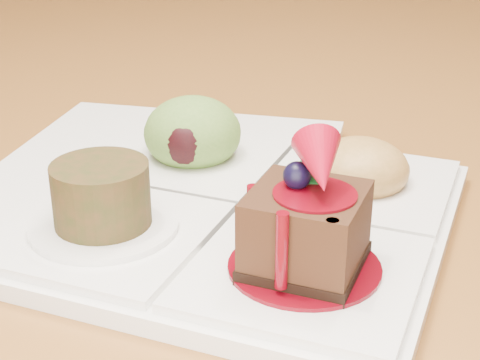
# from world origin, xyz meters

# --- Properties ---
(dining_table) EXTENTS (1.00, 1.80, 0.75)m
(dining_table) POSITION_xyz_m (0.00, 0.00, 0.68)
(dining_table) COLOR brown
(dining_table) RESTS_ON ground
(sampler_plate) EXTENTS (0.33, 0.33, 0.11)m
(sampler_plate) POSITION_xyz_m (0.06, -0.37, 0.77)
(sampler_plate) COLOR white
(sampler_plate) RESTS_ON dining_table
(second_plate) EXTENTS (0.27, 0.27, 0.01)m
(second_plate) POSITION_xyz_m (-0.01, -0.30, 0.76)
(second_plate) COLOR white
(second_plate) RESTS_ON dining_table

